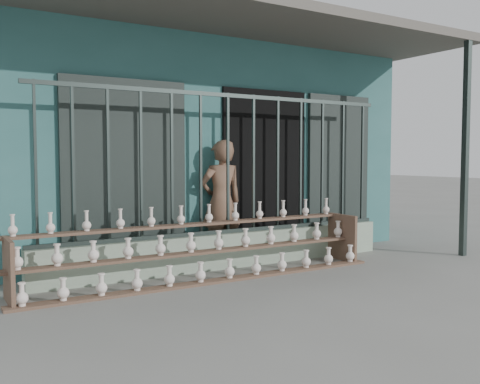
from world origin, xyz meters
TOP-DOWN VIEW (x-y plane):
  - ground at (0.00, 0.00)m, footprint 60.00×60.00m
  - workshop_building at (0.00, 4.23)m, footprint 7.40×6.60m
  - parapet_wall at (0.00, 1.30)m, footprint 5.00×0.20m
  - security_fence at (-0.00, 1.30)m, footprint 5.00×0.04m
  - shelf_rack at (-0.55, 0.89)m, footprint 4.50×0.68m
  - elderly_woman at (0.07, 1.60)m, footprint 0.62×0.42m

SIDE VIEW (x-z plane):
  - ground at x=0.00m, z-range 0.00..0.00m
  - parapet_wall at x=0.00m, z-range 0.00..0.45m
  - shelf_rack at x=-0.55m, z-range -0.07..0.79m
  - elderly_woman at x=0.07m, z-range 0.00..1.66m
  - security_fence at x=0.00m, z-range 0.45..2.25m
  - workshop_building at x=0.00m, z-range 0.02..3.23m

